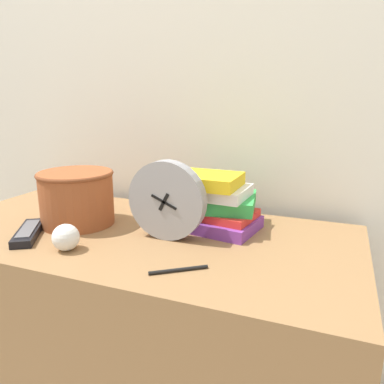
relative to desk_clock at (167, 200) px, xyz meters
The scene contains 8 objects.
wall_back 0.50m from the desk_clock, 106.26° to the left, with size 6.00×0.04×2.40m.
desk 0.50m from the desk_clock, behind, with size 1.20×0.57×0.78m.
desk_clock is the anchor object (origin of this frame).
book_stack 0.16m from the desk_clock, 56.65° to the left, with size 0.25×0.23×0.15m.
basket 0.29m from the desk_clock, behind, with size 0.21×0.21×0.15m.
tv_remote 0.38m from the desk_clock, 160.71° to the right, with size 0.14×0.18×0.02m.
crumpled_paper_ball 0.26m from the desk_clock, 140.53° to the right, with size 0.07×0.07×0.07m.
pen 0.22m from the desk_clock, 57.62° to the right, with size 0.11×0.08×0.01m.
Camera 1 is at (0.51, -0.55, 1.14)m, focal length 35.00 mm.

